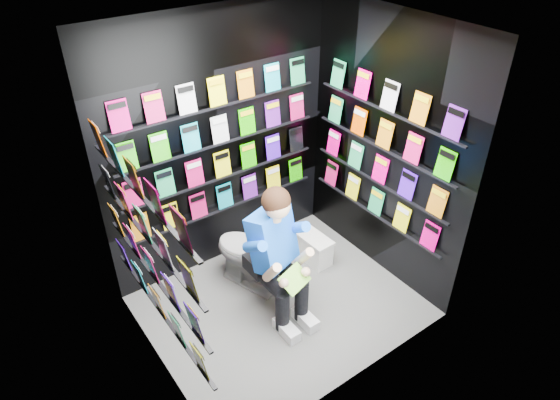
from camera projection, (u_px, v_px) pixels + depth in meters
floor at (281, 306)px, 4.80m from camera, size 2.40×2.40×0.00m
ceiling at (281, 30)px, 3.35m from camera, size 2.40×2.40×0.00m
wall_back at (220, 146)px, 4.75m from camera, size 2.40×0.04×2.60m
wall_front at (367, 257)px, 3.40m from camera, size 2.40×0.04×2.60m
wall_left at (142, 247)px, 3.49m from camera, size 0.04×2.00×2.60m
wall_right at (385, 152)px, 4.66m from camera, size 0.04×2.00×2.60m
comics_back at (221, 147)px, 4.73m from camera, size 2.10×0.06×1.37m
comics_left at (146, 245)px, 3.50m from camera, size 0.06×1.70×1.37m
comics_right at (383, 152)px, 4.64m from camera, size 0.06×1.70×1.37m
toilet at (249, 254)px, 4.88m from camera, size 0.62×0.84×0.73m
longbox at (314, 250)px, 5.28m from camera, size 0.22×0.38×0.28m
longbox_lid at (315, 239)px, 5.19m from camera, size 0.24×0.40×0.03m
reader at (271, 239)px, 4.38m from camera, size 0.77×0.94×1.50m
held_comic at (295, 279)px, 4.27m from camera, size 0.32×0.24×0.12m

